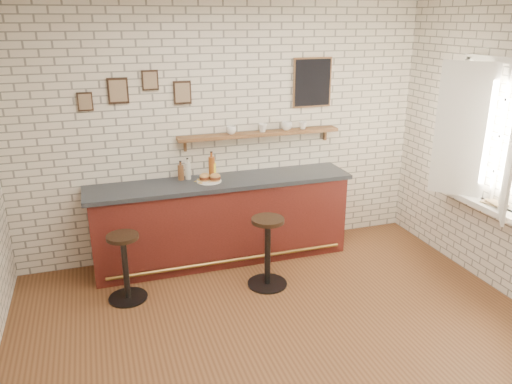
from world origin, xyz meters
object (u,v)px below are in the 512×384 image
Objects in this scene: ciabatta_sandwich at (210,177)px; shelf_cup_d at (303,125)px; shelf_cup_b at (263,128)px; bar_stool_right at (268,250)px; book_lower at (490,205)px; bitters_bottle_amber at (212,167)px; shelf_cup_a at (231,130)px; bar_counter at (222,220)px; condiment_bottle_yellow at (213,169)px; sandwich_plate at (209,181)px; bar_stool_left at (125,265)px; book_upper at (491,203)px; shelf_cup_c at (287,126)px; bitters_bottle_brown at (181,172)px; bitters_bottle_white at (188,171)px.

ciabatta_sandwich is 2.75× the size of shelf_cup_d.
ciabatta_sandwich is 0.89m from shelf_cup_b.
bar_stool_right is 3.49× the size of book_lower.
bitters_bottle_amber is 0.49m from shelf_cup_a.
book_lower reaches higher than bar_stool_right.
condiment_bottle_yellow is at bearing 107.49° from bar_counter.
condiment_bottle_yellow is 2.21× the size of shelf_cup_d.
shelf_cup_b is 2.65m from book_lower.
book_lower is (2.67, -1.48, -0.08)m from sandwich_plate.
condiment_bottle_yellow is 1.53m from bar_stool_left.
book_upper is at bearing -107.87° from book_lower.
shelf_cup_c is (0.58, 0.97, 1.13)m from bar_stool_right.
bitters_bottle_brown is 1.71× the size of shelf_cup_c.
shelf_cup_b is at bearing 3.46° from condiment_bottle_yellow.
bar_stool_left is (-0.75, -0.75, -0.71)m from bitters_bottle_brown.
shelf_cup_d is at bearing 1.89° from condiment_bottle_yellow.
bitters_bottle_amber is at bearing 0.00° from bitters_bottle_brown.
book_upper is at bearing -29.18° from sandwich_plate.
condiment_bottle_yellow reaches higher than bar_stool_left.
sandwich_plate is at bearing 169.25° from shelf_cup_a.
bitters_bottle_white reaches higher than bar_stool_right.
condiment_bottle_yellow is (0.39, -0.00, -0.00)m from bitters_bottle_brown.
shelf_cup_d is at bearing 9.62° from ciabatta_sandwich.
shelf_cup_a is at bearing 108.06° from shelf_cup_c.
bar_stool_right is at bearing -68.43° from bar_counter.
bar_stool_left is 7.66× the size of shelf_cup_d.
sandwich_plate is at bearing 120.54° from bar_stool_right.
bar_stool_left is at bearing -134.89° from bitters_bottle_brown.
bar_stool_left is 6.78× the size of shelf_cup_b.
bar_stool_left is (-1.05, -0.58, -0.67)m from ciabatta_sandwich.
shelf_cup_a reaches higher than shelf_cup_d.
bitters_bottle_amber is at bearing 112.80° from bar_counter.
book_upper is (2.67, -1.49, -0.06)m from sandwich_plate.
bar_stool_right is at bearing 170.10° from book_upper.
sandwich_plate is 0.29m from bitters_bottle_white.
bitters_bottle_white is 0.30m from condiment_bottle_yellow.
shelf_cup_a is 2.95m from book_lower.
sandwich_plate is 0.38× the size of bar_stool_left.
bar_stool_right is (0.31, -0.77, -0.08)m from bar_counter.
book_upper is (2.58, -1.66, -0.14)m from condiment_bottle_yellow.
bitters_bottle_white is 3.32m from book_lower.
shelf_cup_a is at bearing 47.08° from bar_counter.
bitters_bottle_brown reaches higher than sandwich_plate.
condiment_bottle_yellow is at bearing 110.38° from shelf_cup_c.
bar_counter is 11.07× the size of sandwich_plate.
shelf_cup_a is 0.70m from shelf_cup_c.
bitters_bottle_white is 0.35× the size of bar_stool_left.
sandwich_plate reaches higher than bar_stool_left.
ciabatta_sandwich is 1.15m from shelf_cup_c.
condiment_bottle_yellow is 0.93× the size of book_lower.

